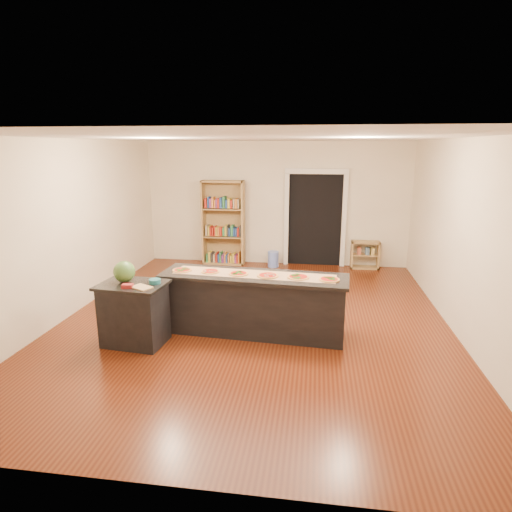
# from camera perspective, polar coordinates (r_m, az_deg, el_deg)

# --- Properties ---
(room) EXTENTS (6.00, 7.00, 2.80)m
(room) POSITION_cam_1_polar(r_m,az_deg,el_deg) (6.46, -0.25, 3.00)
(room) COLOR #F1E6CA
(room) RESTS_ON ground
(doorway) EXTENTS (1.40, 0.09, 2.21)m
(doorway) POSITION_cam_1_polar(r_m,az_deg,el_deg) (9.84, 7.89, 5.62)
(doorway) COLOR black
(doorway) RESTS_ON room
(kitchen_island) EXTENTS (2.70, 0.73, 0.89)m
(kitchen_island) POSITION_cam_1_polar(r_m,az_deg,el_deg) (6.28, -0.32, -6.36)
(kitchen_island) COLOR black
(kitchen_island) RESTS_ON ground
(side_counter) EXTENTS (0.88, 0.65, 0.87)m
(side_counter) POSITION_cam_1_polar(r_m,az_deg,el_deg) (6.18, -15.92, -7.37)
(side_counter) COLOR black
(side_counter) RESTS_ON ground
(bookshelf) EXTENTS (0.97, 0.34, 1.94)m
(bookshelf) POSITION_cam_1_polar(r_m,az_deg,el_deg) (9.92, -4.38, 4.42)
(bookshelf) COLOR tan
(bookshelf) RESTS_ON ground
(low_shelf) EXTENTS (0.63, 0.27, 0.63)m
(low_shelf) POSITION_cam_1_polar(r_m,az_deg,el_deg) (9.93, 14.31, 0.16)
(low_shelf) COLOR tan
(low_shelf) RESTS_ON ground
(waste_bin) EXTENTS (0.25, 0.25, 0.36)m
(waste_bin) POSITION_cam_1_polar(r_m,az_deg,el_deg) (9.79, 2.30, -0.42)
(waste_bin) COLOR #6987EB
(waste_bin) RESTS_ON ground
(kraft_paper) EXTENTS (2.36, 0.59, 0.00)m
(kraft_paper) POSITION_cam_1_polar(r_m,az_deg,el_deg) (6.16, -0.29, -2.44)
(kraft_paper) COLOR #A77C56
(kraft_paper) RESTS_ON kitchen_island
(watermelon) EXTENTS (0.29, 0.29, 0.29)m
(watermelon) POSITION_cam_1_polar(r_m,az_deg,el_deg) (6.10, -17.16, -2.01)
(watermelon) COLOR #144214
(watermelon) RESTS_ON side_counter
(cutting_board) EXTENTS (0.32, 0.28, 0.02)m
(cutting_board) POSITION_cam_1_polar(r_m,az_deg,el_deg) (5.82, -15.02, -4.06)
(cutting_board) COLOR tan
(cutting_board) RESTS_ON side_counter
(package_red) EXTENTS (0.15, 0.12, 0.05)m
(package_red) POSITION_cam_1_polar(r_m,az_deg,el_deg) (5.87, -16.76, -3.85)
(package_red) COLOR maroon
(package_red) RESTS_ON side_counter
(package_teal) EXTENTS (0.16, 0.16, 0.06)m
(package_teal) POSITION_cam_1_polar(r_m,az_deg,el_deg) (5.96, -13.34, -3.30)
(package_teal) COLOR #195966
(package_teal) RESTS_ON side_counter
(pizza_a) EXTENTS (0.29, 0.29, 0.02)m
(pizza_a) POSITION_cam_1_polar(r_m,az_deg,el_deg) (6.42, -9.83, -1.86)
(pizza_a) COLOR tan
(pizza_a) RESTS_ON kitchen_island
(pizza_b) EXTENTS (0.28, 0.28, 0.02)m
(pizza_b) POSITION_cam_1_polar(r_m,az_deg,el_deg) (6.29, -6.11, -2.05)
(pizza_b) COLOR tan
(pizza_b) RESTS_ON kitchen_island
(pizza_c) EXTENTS (0.30, 0.30, 0.02)m
(pizza_c) POSITION_cam_1_polar(r_m,az_deg,el_deg) (6.16, -2.35, -2.35)
(pizza_c) COLOR tan
(pizza_c) RESTS_ON kitchen_island
(pizza_d) EXTENTS (0.30, 0.30, 0.02)m
(pizza_d) POSITION_cam_1_polar(r_m,az_deg,el_deg) (6.06, 1.58, -2.61)
(pizza_d) COLOR tan
(pizza_d) RESTS_ON kitchen_island
(pizza_e) EXTENTS (0.31, 0.31, 0.02)m
(pizza_e) POSITION_cam_1_polar(r_m,az_deg,el_deg) (6.02, 5.66, -2.79)
(pizza_e) COLOR tan
(pizza_e) RESTS_ON kitchen_island
(pizza_f) EXTENTS (0.29, 0.29, 0.02)m
(pizza_f) POSITION_cam_1_polar(r_m,az_deg,el_deg) (5.97, 9.74, -3.09)
(pizza_f) COLOR tan
(pizza_f) RESTS_ON kitchen_island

